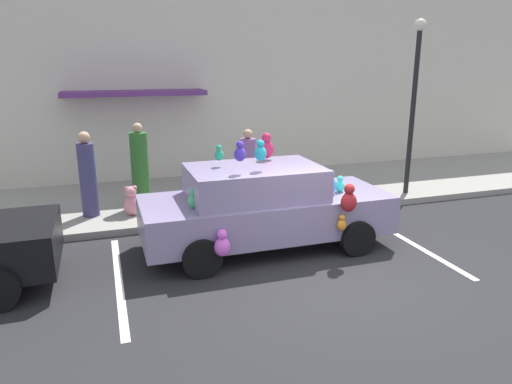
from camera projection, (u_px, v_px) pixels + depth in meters
name	position (u px, v px, depth m)	size (l,w,h in m)	color
ground_plane	(333.00, 278.00, 7.50)	(60.00, 60.00, 0.00)	#262628
sidewalk	(242.00, 193.00, 12.05)	(24.00, 4.00, 0.15)	gray
storefront_building	(219.00, 67.00, 13.16)	(24.00, 1.25, 6.40)	beige
parking_stripe_front	(408.00, 241.00, 9.06)	(0.12, 3.60, 0.01)	silver
parking_stripe_rear	(119.00, 280.00, 7.43)	(0.12, 3.60, 0.01)	silver
plush_covered_car	(264.00, 206.00, 8.55)	(4.51, 2.08, 2.09)	#897BA4
teddy_bear_on_sidewalk	(131.00, 202.00, 10.01)	(0.34, 0.29, 0.65)	pink
street_lamp_post	(414.00, 91.00, 11.15)	(0.28, 0.28, 4.13)	black
pedestrian_near_shopfront	(88.00, 177.00, 9.85)	(0.35, 0.35, 1.81)	#3B3968
pedestrian_walking_past	(248.00, 169.00, 10.84)	(0.36, 0.36, 1.71)	#825B94
pedestrian_by_lamp	(140.00, 169.00, 10.48)	(0.38, 0.38, 1.90)	#2C6428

